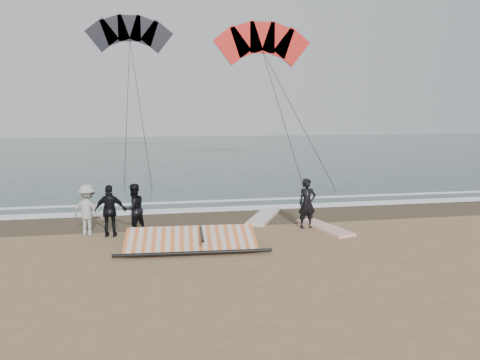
% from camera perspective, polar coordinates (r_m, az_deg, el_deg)
% --- Properties ---
extents(ground, '(120.00, 120.00, 0.00)m').
position_cam_1_polar(ground, '(13.28, 8.47, -8.56)').
color(ground, '#8C704C').
rests_on(ground, ground).
extents(sea, '(120.00, 54.00, 0.02)m').
position_cam_1_polar(sea, '(45.34, -5.36, 3.51)').
color(sea, '#233838').
rests_on(sea, ground).
extents(wet_sand, '(120.00, 2.80, 0.01)m').
position_cam_1_polar(wet_sand, '(17.44, 3.60, -4.35)').
color(wet_sand, '#4C3D2B').
rests_on(wet_sand, ground).
extents(foam_near, '(120.00, 0.90, 0.01)m').
position_cam_1_polar(foam_near, '(18.77, 2.55, -3.37)').
color(foam_near, white).
rests_on(foam_near, sea).
extents(foam_far, '(120.00, 0.45, 0.01)m').
position_cam_1_polar(foam_far, '(20.39, 1.45, -2.41)').
color(foam_far, white).
rests_on(foam_far, sea).
extents(man_main, '(0.64, 0.45, 1.66)m').
position_cam_1_polar(man_main, '(15.62, 8.19, -2.83)').
color(man_main, black).
rests_on(man_main, ground).
extents(board_white, '(1.28, 2.53, 0.10)m').
position_cam_1_polar(board_white, '(15.76, 10.23, -5.70)').
color(board_white, silver).
rests_on(board_white, ground).
extents(board_cream, '(1.75, 2.53, 0.10)m').
position_cam_1_polar(board_cream, '(17.01, 2.87, -4.52)').
color(board_cream, beige).
rests_on(board_cream, ground).
extents(trio_cluster, '(2.49, 1.06, 1.62)m').
position_cam_1_polar(trio_cluster, '(15.16, -15.75, -3.52)').
color(trio_cluster, black).
rests_on(trio_cluster, ground).
extents(sail_rig, '(4.25, 1.93, 0.49)m').
position_cam_1_polar(sail_rig, '(13.51, -6.33, -7.36)').
color(sail_rig, black).
rests_on(sail_rig, ground).
extents(kite_red, '(7.22, 4.92, 12.44)m').
position_cam_1_polar(kite_red, '(31.97, 2.75, 15.99)').
color(kite_red, red).
rests_on(kite_red, ground).
extents(kite_dark, '(7.62, 8.08, 18.57)m').
position_cam_1_polar(kite_dark, '(39.44, -13.30, 16.71)').
color(kite_dark, black).
rests_on(kite_dark, ground).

